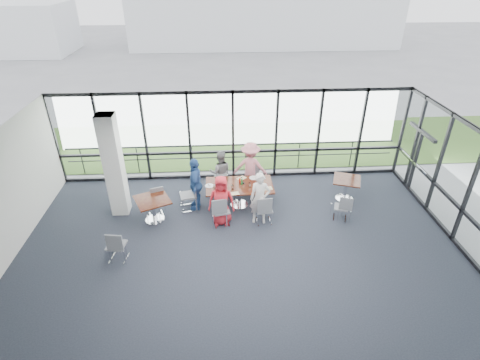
{
  "coord_description": "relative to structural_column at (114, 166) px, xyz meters",
  "views": [
    {
      "loc": [
        -0.49,
        -6.92,
        6.75
      ],
      "look_at": [
        0.11,
        2.81,
        1.1
      ],
      "focal_mm": 28.0,
      "sensor_mm": 36.0,
      "label": 1
    }
  ],
  "objects": [
    {
      "name": "chair_spare_lb",
      "position": [
        1.11,
        -0.32,
        -1.17
      ],
      "size": [
        0.54,
        0.54,
        0.87
      ],
      "primitive_type": null,
      "rotation": [
        0.0,
        0.0,
        3.48
      ],
      "color": "slate",
      "rests_on": "ground"
    },
    {
      "name": "plate_nl",
      "position": [
        3.13,
        -0.25,
        -0.84
      ],
      "size": [
        0.25,
        0.25,
        0.01
      ],
      "primitive_type": "cylinder",
      "color": "white",
      "rests_on": "main_table"
    },
    {
      "name": "plate_fr",
      "position": [
        4.19,
        0.52,
        -0.84
      ],
      "size": [
        0.27,
        0.27,
        0.01
      ],
      "primitive_type": "cylinder",
      "color": "white",
      "rests_on": "main_table"
    },
    {
      "name": "tumbler_c",
      "position": [
        3.79,
        0.36,
        -0.78
      ],
      "size": [
        0.07,
        0.07,
        0.13
      ],
      "primitive_type": "cylinder",
      "color": "white",
      "rests_on": "main_table"
    },
    {
      "name": "guard_rail",
      "position": [
        3.6,
        2.6,
        -1.1
      ],
      "size": [
        12.0,
        0.06,
        0.06
      ],
      "primitive_type": "cylinder",
      "rotation": [
        0.0,
        1.57,
        0.0
      ],
      "color": "#2D2D33",
      "rests_on": "ground"
    },
    {
      "name": "chair_main_nr",
      "position": [
        4.38,
        -0.86,
        -1.13
      ],
      "size": [
        0.49,
        0.49,
        0.94
      ],
      "primitive_type": null,
      "rotation": [
        0.0,
        0.0,
        0.08
      ],
      "color": "slate",
      "rests_on": "ground"
    },
    {
      "name": "tumbler_a",
      "position": [
        3.48,
        -0.13,
        -0.78
      ],
      "size": [
        0.07,
        0.07,
        0.14
      ],
      "primitive_type": "cylinder",
      "color": "white",
      "rests_on": "main_table"
    },
    {
      "name": "green_bottle",
      "position": [
        3.78,
        0.13,
        -0.75
      ],
      "size": [
        0.05,
        0.05,
        0.2
      ],
      "primitive_type": "cylinder",
      "color": "#1F722D",
      "rests_on": "main_table"
    },
    {
      "name": "chair_main_fl",
      "position": [
        3.15,
        1.16,
        -1.18
      ],
      "size": [
        0.5,
        0.5,
        0.84
      ],
      "primitive_type": null,
      "rotation": [
        0.0,
        0.0,
        3.38
      ],
      "color": "slate",
      "rests_on": "ground"
    },
    {
      "name": "side_table_left",
      "position": [
        1.09,
        -0.56,
        -0.95
      ],
      "size": [
        1.24,
        1.24,
        0.75
      ],
      "rotation": [
        0.0,
        0.0,
        0.43
      ],
      "color": "#330B0A",
      "rests_on": "ground"
    },
    {
      "name": "side_table_right",
      "position": [
        7.19,
        0.26,
        -0.97
      ],
      "size": [
        1.07,
        1.07,
        0.75
      ],
      "rotation": [
        0.0,
        0.0,
        -0.35
      ],
      "color": "#330B0A",
      "rests_on": "ground"
    },
    {
      "name": "plate_nr",
      "position": [
        4.3,
        -0.2,
        -0.84
      ],
      "size": [
        0.27,
        0.27,
        0.01
      ],
      "primitive_type": "cylinder",
      "color": "white",
      "rests_on": "main_table"
    },
    {
      "name": "menu_a",
      "position": [
        3.53,
        -0.39,
        -0.85
      ],
      "size": [
        0.31,
        0.25,
        0.0
      ],
      "primitive_type": "cube",
      "rotation": [
        0.0,
        0.0,
        0.23
      ],
      "color": "silver",
      "rests_on": "main_table"
    },
    {
      "name": "chair_main_nl",
      "position": [
        3.11,
        -0.86,
        -1.12
      ],
      "size": [
        0.55,
        0.55,
        0.96
      ],
      "primitive_type": null,
      "rotation": [
        0.0,
        0.0,
        0.2
      ],
      "color": "slate",
      "rests_on": "ground"
    },
    {
      "name": "menu_b",
      "position": [
        4.56,
        -0.15,
        -0.85
      ],
      "size": [
        0.32,
        0.25,
        0.0
      ],
      "primitive_type": "cube",
      "rotation": [
        0.0,
        0.0,
        0.14
      ],
      "color": "silver",
      "rests_on": "main_table"
    },
    {
      "name": "apron",
      "position": [
        3.6,
        7.0,
        -1.62
      ],
      "size": [
        80.0,
        70.0,
        0.02
      ],
      "primitive_type": "cube",
      "color": "gray",
      "rests_on": "ground"
    },
    {
      "name": "diner_far_right",
      "position": [
        4.13,
        1.06,
        -0.73
      ],
      "size": [
        1.22,
        0.79,
        1.75
      ],
      "primitive_type": "imported",
      "rotation": [
        0.0,
        0.0,
        2.95
      ],
      "color": "pink",
      "rests_on": "ground"
    },
    {
      "name": "ketchup_bottle",
      "position": [
        3.72,
        0.22,
        -0.76
      ],
      "size": [
        0.06,
        0.06,
        0.18
      ],
      "primitive_type": "cylinder",
      "color": "#B5220E",
      "rests_on": "main_table"
    },
    {
      "name": "tumbler_b",
      "position": [
        4.02,
        -0.03,
        -0.78
      ],
      "size": [
        0.07,
        0.07,
        0.15
      ],
      "primitive_type": "cylinder",
      "color": "white",
      "rests_on": "main_table"
    },
    {
      "name": "diner_near_right",
      "position": [
        4.25,
        -0.81,
        -0.79
      ],
      "size": [
        0.64,
        0.5,
        1.63
      ],
      "primitive_type": "imported",
      "rotation": [
        0.0,
        0.0,
        -0.11
      ],
      "color": "silver",
      "rests_on": "ground"
    },
    {
      "name": "chair_spare_r",
      "position": [
        6.72,
        -0.82,
        -1.19
      ],
      "size": [
        0.51,
        0.51,
        0.82
      ],
      "primitive_type": null,
      "rotation": [
        0.0,
        0.0,
        -0.34
      ],
      "color": "slate",
      "rests_on": "ground"
    },
    {
      "name": "chair_main_end",
      "position": [
        2.09,
        0.01,
        -1.11
      ],
      "size": [
        0.57,
        0.57,
        0.99
      ],
      "primitive_type": null,
      "rotation": [
        0.0,
        0.0,
        -1.36
      ],
      "color": "slate",
      "rests_on": "ground"
    },
    {
      "name": "menu_c",
      "position": [
        3.8,
        0.53,
        -0.85
      ],
      "size": [
        0.36,
        0.36,
        0.0
      ],
      "primitive_type": "cube",
      "rotation": [
        0.0,
        0.0,
        0.77
      ],
      "color": "silver",
      "rests_on": "main_table"
    },
    {
      "name": "diner_far_left",
      "position": [
        3.13,
        0.99,
        -0.85
      ],
      "size": [
        0.73,
        0.45,
        1.49
      ],
      "primitive_type": "imported",
      "rotation": [
        0.0,
        0.0,
        3.14
      ],
      "color": "gray",
      "rests_on": "ground"
    },
    {
      "name": "tumbler_d",
      "position": [
        2.93,
        -0.05,
        -0.78
      ],
      "size": [
        0.07,
        0.07,
        0.13
      ],
      "primitive_type": "cylinder",
      "color": "white",
      "rests_on": "main_table"
    },
    {
      "name": "exit_door",
      "position": [
        9.6,
        0.75,
        -0.55
      ],
      "size": [
        0.12,
        1.6,
        2.1
      ],
      "primitive_type": "cube",
      "color": "black",
      "rests_on": "ground"
    },
    {
      "name": "grass_strip",
      "position": [
        3.6,
        5.0,
        -1.59
      ],
      "size": [
        80.0,
        5.0,
        0.01
      ],
      "primitive_type": "cube",
      "color": "#3F5E27",
      "rests_on": "ground"
    },
    {
      "name": "hangar_aux",
      "position": [
        -14.4,
        25.0,
        0.4
      ],
      "size": [
        10.0,
        6.0,
        4.0
      ],
      "primitive_type": "cube",
      "color": "silver",
      "rests_on": "ground"
    },
    {
      "name": "plate_fl",
      "position": [
        3.14,
        0.43,
        -0.84
      ],
      "size": [
        0.25,
        0.25,
        0.01
      ],
      "primitive_type": "cylinder",
      "color": "white",
      "rests_on": "main_table"
    },
    {
      "name": "floor",
      "position": [
        3.6,
        -3.0,
        -1.61
      ],
      "size": [
        12.0,
        10.0,
        0.02
      ],
      "primitive_type": "cube",
      "color": "#202732",
      "rests_on": "ground"
    },
    {
      "name": "ceiling",
      "position": [
        3.6,
        -3.0,
        1.6
      ],
      "size": [
        12.0,
        10.0,
        0.04
      ],
      "primitive_type": "cube",
      "color": "silver",
      "rests_on": "ground"
    },
    {
      "name": "chair_spare_la",
      "position": [
        0.38,
        -2.24,
        -1.14
      ],
      "size": [
        0.52,
        0.52,
        0.92
      ],
      "primitive_type": null,
      "rotation": [
        0.0,
        0.0,
        -0.16
      ],
      "color": "slate",
      "rests_on": "ground"
    },
    {
      "name": "main_table",
      "position": [
        3.71,
        0.11,
        -0.96
      ],
      "size": [
        2.11,
        1.18,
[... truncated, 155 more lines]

